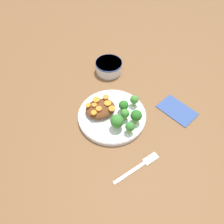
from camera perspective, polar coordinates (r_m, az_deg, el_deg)
The scene contains 20 objects.
ground_plane at distance 0.82m, azimuth 0.00°, elevation -1.36°, with size 4.00×4.00×0.00m, color brown.
plate at distance 0.81m, azimuth 0.00°, elevation -0.89°, with size 0.25×0.25×0.02m.
dip_bowl at distance 0.98m, azimuth -0.84°, elevation 11.85°, with size 0.12×0.12×0.05m.
stew_mound at distance 0.81m, azimuth -3.07°, elevation 0.89°, with size 0.09×0.11×0.03m, color #5B3319.
broccoli_floret_0 at distance 0.78m, azimuth 3.40°, elevation -0.50°, with size 0.03×0.03×0.05m.
broccoli_floret_1 at distance 0.82m, azimuth 5.84°, elevation 3.18°, with size 0.03×0.03×0.05m.
broccoli_floret_2 at distance 0.75m, azimuth 1.32°, elevation -2.42°, with size 0.05×0.05×0.06m.
broccoli_floret_3 at distance 0.74m, azimuth 4.70°, elevation -3.99°, with size 0.03×0.03×0.05m.
broccoli_floret_4 at distance 0.77m, azimuth 6.34°, elevation -1.04°, with size 0.04×0.04×0.06m.
broccoli_floret_5 at distance 0.80m, azimuth 2.94°, elevation 1.83°, with size 0.04×0.04×0.05m.
carrot_slice_0 at distance 0.80m, azimuth -1.15°, elevation 2.30°, with size 0.03×0.03×0.01m, color orange.
carrot_slice_1 at distance 0.79m, azimuth -6.32°, elevation 1.75°, with size 0.02×0.02×0.01m, color orange.
carrot_slice_2 at distance 0.77m, azimuth -4.77°, elevation -0.16°, with size 0.02×0.02×0.01m, color orange.
carrot_slice_3 at distance 0.78m, azimuth -3.46°, elevation 0.86°, with size 0.02×0.02×0.01m, color orange.
carrot_slice_4 at distance 0.81m, azimuth -4.14°, elevation 3.22°, with size 0.03×0.03×0.01m, color orange.
carrot_slice_5 at distance 0.79m, azimuth -4.64°, elevation 1.84°, with size 0.02×0.02×0.00m, color orange.
carrot_slice_6 at distance 0.82m, azimuth -1.65°, elevation 3.89°, with size 0.02×0.02×0.01m, color orange.
carrot_slice_7 at distance 0.78m, azimuth 0.26°, elevation 0.80°, with size 0.02×0.02×0.00m, color orange.
fork at distance 0.73m, azimuth 7.46°, elevation -13.63°, with size 0.05×0.17×0.01m.
napkin at distance 0.88m, azimuth 16.66°, elevation 0.49°, with size 0.16×0.13×0.01m.
Camera 1 is at (0.45, -0.19, 0.66)m, focal length 35.00 mm.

